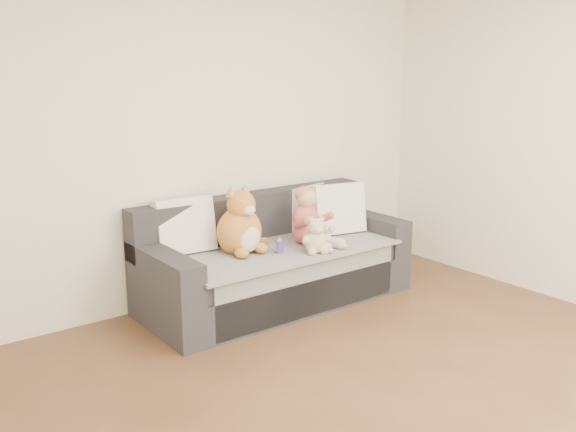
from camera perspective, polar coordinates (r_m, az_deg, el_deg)
The scene contains 10 objects.
room_shell at distance 3.57m, azimuth 9.63°, elevation 3.48°, with size 5.00×5.00×5.00m.
sofa at distance 5.24m, azimuth -1.26°, elevation -4.30°, with size 2.20×0.94×0.85m.
cushion_left at distance 5.01m, azimuth -9.21°, elevation -0.85°, with size 0.48×0.24×0.44m.
cushion_right_back at distance 5.66m, azimuth 1.79°, elevation 0.76°, with size 0.45×0.29×0.39m.
cushion_right_front at distance 5.53m, azimuth 4.45°, elevation 0.66°, with size 0.50×0.30×0.44m.
toddler at distance 5.17m, azimuth 1.86°, elevation -0.35°, with size 0.34×0.49×0.48m.
plush_cat at distance 4.95m, azimuth -4.22°, elevation -1.00°, with size 0.45×0.40×0.55m.
teddy_bear at distance 4.95m, azimuth 2.53°, elevation -1.98°, with size 0.23×0.18×0.30m.
plush_cow at distance 5.15m, azimuth 2.50°, elevation -1.88°, with size 0.15×0.22×0.18m.
sippy_cup at distance 4.97m, azimuth -0.80°, elevation -2.53°, with size 0.11×0.09×0.13m.
Camera 1 is at (-2.57, -1.98, 1.91)m, focal length 40.00 mm.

